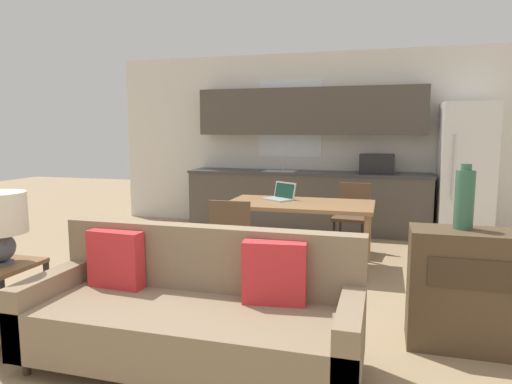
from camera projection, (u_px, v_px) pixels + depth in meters
name	position (u px, v px, depth m)	size (l,w,h in m)	color
ground_plane	(193.00, 370.00, 2.91)	(20.00, 20.00, 0.00)	#9E8460
wall_back	(310.00, 141.00, 7.14)	(6.40, 0.07, 2.70)	silver
kitchen_counter	(308.00, 175.00, 6.92)	(3.62, 0.65, 2.15)	#4C443D
refrigerator	(465.00, 173.00, 6.22)	(0.68, 0.74, 1.89)	white
dining_table	(300.00, 208.00, 5.06)	(1.60, 0.86, 0.72)	olive
couch	(194.00, 314.00, 2.94)	(2.13, 0.80, 0.87)	#3D2D1E
side_table	(2.00, 291.00, 3.19)	(0.45, 0.45, 0.60)	brown
credenza	(492.00, 292.00, 3.12)	(1.10, 0.39, 0.84)	brown
vase	(464.00, 199.00, 3.14)	(0.13, 0.13, 0.45)	#336047
dining_chair_far_right	(352.00, 213.00, 5.70)	(0.47, 0.47, 0.86)	brown
dining_chair_near_left	(233.00, 236.00, 4.45)	(0.44, 0.44, 0.86)	brown
laptop	(281.00, 195.00, 5.25)	(0.41, 0.39, 0.20)	#B7BABC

